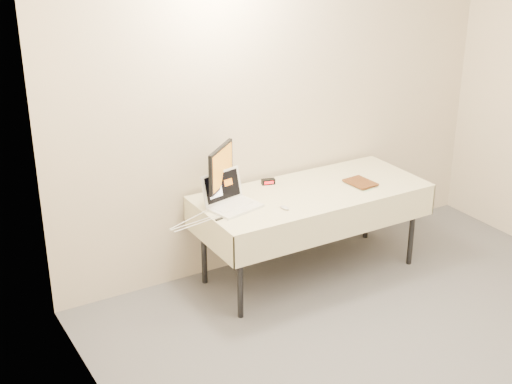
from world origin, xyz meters
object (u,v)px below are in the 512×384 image
laptop (230,199)px  monitor (221,170)px  table (312,198)px  book (353,172)px

laptop → monitor: monitor is taller
table → book: bearing=-16.2°
table → book: book is taller
monitor → book: bearing=-55.4°
laptop → monitor: (-0.01, 0.11, 0.20)m
laptop → table: bearing=-17.5°
monitor → laptop: bearing=-125.8°
laptop → book: bearing=-21.1°
laptop → book: laptop is taller
table → monitor: 0.80m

